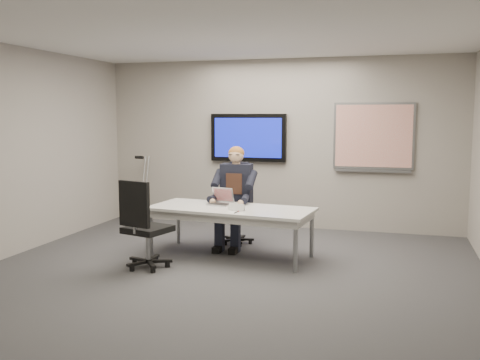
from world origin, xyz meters
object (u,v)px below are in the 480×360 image
(conference_table, at_px, (231,213))
(office_chair_far, at_px, (237,224))
(seated_person, at_px, (233,207))
(office_chair_near, at_px, (145,241))
(laptop, at_px, (221,200))

(conference_table, relative_size, office_chair_far, 2.40)
(seated_person, bearing_deg, office_chair_near, -120.86)
(office_chair_far, bearing_deg, office_chair_near, -123.70)
(office_chair_far, relative_size, laptop, 2.62)
(seated_person, xyz_separation_m, laptop, (-0.07, -0.31, 0.14))
(office_chair_near, relative_size, seated_person, 0.77)
(office_chair_far, height_order, seated_person, seated_person)
(office_chair_far, bearing_deg, laptop, -106.55)
(conference_table, height_order, laptop, laptop)
(office_chair_near, distance_m, laptop, 1.27)
(office_chair_near, height_order, laptop, office_chair_near)
(seated_person, height_order, laptop, seated_person)
(office_chair_near, height_order, seated_person, seated_person)
(office_chair_near, relative_size, laptop, 3.11)
(office_chair_far, distance_m, seated_person, 0.38)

